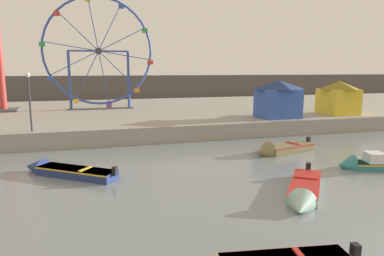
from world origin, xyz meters
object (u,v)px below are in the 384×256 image
object	(u,v)px
carnival_booth_yellow_awning	(338,97)
motorboat_olive_wood	(279,149)
ferris_wheel_blue_frame	(99,53)
motorboat_navy_blue	(62,170)
motorboat_seafoam	(304,193)
carnival_booth_blue_tent	(278,98)
motorboat_teal_painted	(368,164)
promenade_lamp_far	(29,93)

from	to	relation	value
carnival_booth_yellow_awning	motorboat_olive_wood	bearing A→B (deg)	-141.27
ferris_wheel_blue_frame	motorboat_navy_blue	bearing A→B (deg)	-97.76
motorboat_seafoam	carnival_booth_blue_tent	world-z (taller)	carnival_booth_blue_tent
ferris_wheel_blue_frame	motorboat_teal_painted	bearing A→B (deg)	-59.81
motorboat_olive_wood	carnival_booth_blue_tent	size ratio (longest dim) A/B	1.26
motorboat_seafoam	motorboat_teal_painted	bearing A→B (deg)	153.19
motorboat_seafoam	ferris_wheel_blue_frame	xyz separation A→B (m)	(-7.57, 26.41, 6.98)
carnival_booth_yellow_awning	promenade_lamp_far	bearing A→B (deg)	-173.14
motorboat_olive_wood	motorboat_navy_blue	xyz separation A→B (m)	(-13.52, -1.05, -0.02)
motorboat_olive_wood	carnival_booth_blue_tent	world-z (taller)	carnival_booth_blue_tent
promenade_lamp_far	carnival_booth_blue_tent	bearing A→B (deg)	3.75
motorboat_seafoam	motorboat_navy_blue	xyz separation A→B (m)	(-10.29, 6.49, 0.02)
motorboat_olive_wood	motorboat_navy_blue	bearing A→B (deg)	-10.15
motorboat_teal_painted	motorboat_navy_blue	xyz separation A→B (m)	(-16.39, 3.59, -0.02)
motorboat_seafoam	carnival_booth_blue_tent	size ratio (longest dim) A/B	1.29
motorboat_teal_painted	motorboat_olive_wood	world-z (taller)	motorboat_teal_painted
motorboat_teal_painted	carnival_booth_blue_tent	size ratio (longest dim) A/B	1.07
motorboat_olive_wood	ferris_wheel_blue_frame	size ratio (longest dim) A/B	0.41
ferris_wheel_blue_frame	carnival_booth_yellow_awning	size ratio (longest dim) A/B	3.24
motorboat_olive_wood	promenade_lamp_far	world-z (taller)	promenade_lamp_far
motorboat_seafoam	carnival_booth_yellow_awning	xyz separation A→B (m)	(14.16, 15.60, 2.69)
motorboat_navy_blue	ferris_wheel_blue_frame	size ratio (longest dim) A/B	0.44
motorboat_olive_wood	carnival_booth_yellow_awning	distance (m)	13.83
motorboat_seafoam	motorboat_olive_wood	bearing A→B (deg)	-165.44
ferris_wheel_blue_frame	carnival_booth_yellow_awning	world-z (taller)	ferris_wheel_blue_frame
carnival_booth_yellow_awning	motorboat_seafoam	bearing A→B (deg)	-129.90
motorboat_seafoam	carnival_booth_yellow_awning	size ratio (longest dim) A/B	1.37
motorboat_olive_wood	carnival_booth_yellow_awning	world-z (taller)	carnival_booth_yellow_awning
motorboat_teal_painted	ferris_wheel_blue_frame	distance (m)	28.06
motorboat_navy_blue	ferris_wheel_blue_frame	xyz separation A→B (m)	(2.71, 19.91, 6.96)
motorboat_navy_blue	ferris_wheel_blue_frame	world-z (taller)	ferris_wheel_blue_frame
promenade_lamp_far	motorboat_navy_blue	bearing A→B (deg)	-71.34
motorboat_olive_wood	motorboat_seafoam	world-z (taller)	motorboat_olive_wood
motorboat_navy_blue	ferris_wheel_blue_frame	distance (m)	21.27
motorboat_olive_wood	ferris_wheel_blue_frame	bearing A→B (deg)	-74.78
motorboat_navy_blue	carnival_booth_blue_tent	size ratio (longest dim) A/B	1.33
motorboat_olive_wood	carnival_booth_yellow_awning	bearing A→B (deg)	-158.18
carnival_booth_blue_tent	motorboat_teal_painted	bearing A→B (deg)	-96.40
motorboat_olive_wood	ferris_wheel_blue_frame	xyz separation A→B (m)	(-10.81, 18.87, 6.94)
motorboat_navy_blue	promenade_lamp_far	bearing A→B (deg)	-33.89
carnival_booth_blue_tent	promenade_lamp_far	xyz separation A→B (m)	(-19.85, -1.30, 0.90)
motorboat_navy_blue	carnival_booth_yellow_awning	distance (m)	26.22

